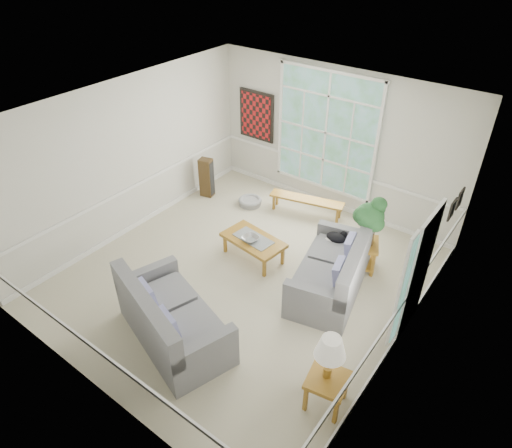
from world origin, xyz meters
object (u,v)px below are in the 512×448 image
at_px(loveseat_right, 331,266).
at_px(end_table, 361,254).
at_px(loveseat_front, 173,312).
at_px(side_table, 326,391).
at_px(coffee_table, 253,248).

bearing_deg(loveseat_right, end_table, 67.18).
bearing_deg(loveseat_front, end_table, 83.21).
relative_size(loveseat_front, side_table, 3.79).
distance_m(loveseat_right, side_table, 2.24).
distance_m(loveseat_front, side_table, 2.40).
height_order(loveseat_right, side_table, loveseat_right).
relative_size(loveseat_front, coffee_table, 1.68).
bearing_deg(loveseat_front, side_table, 26.60).
bearing_deg(end_table, side_table, -72.35).
bearing_deg(side_table, end_table, 107.65).
xyz_separation_m(loveseat_right, coffee_table, (-1.55, -0.08, -0.30)).
bearing_deg(coffee_table, end_table, 36.40).
height_order(end_table, side_table, end_table).
xyz_separation_m(coffee_table, end_table, (1.70, 0.94, 0.06)).
distance_m(loveseat_front, coffee_table, 2.27).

